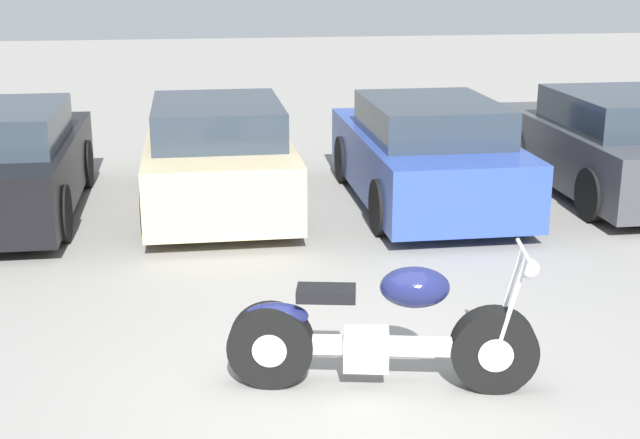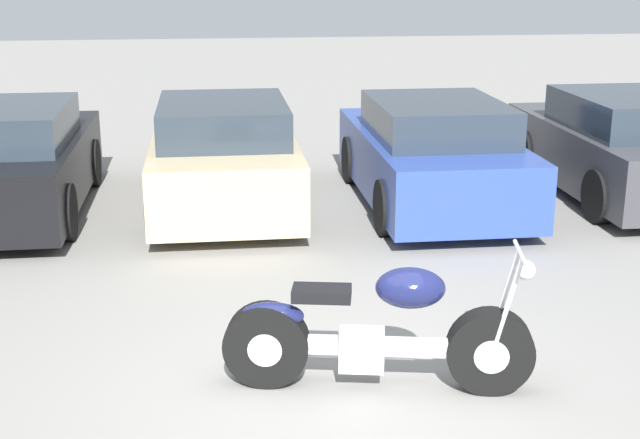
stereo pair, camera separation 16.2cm
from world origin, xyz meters
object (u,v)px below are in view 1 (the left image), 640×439
Objects in this scene: parked_car_dark_grey at (614,146)px; parked_car_champagne at (218,156)px; parked_car_black at (1,164)px; motorcycle at (380,334)px; parked_car_blue at (426,155)px.

parked_car_champagne is at bearing 178.66° from parked_car_dark_grey.
parked_car_champagne is at bearing 0.59° from parked_car_black.
parked_car_dark_grey reaches higher than motorcycle.
parked_car_champagne is (2.69, 0.03, 0.00)m from parked_car_black.
motorcycle is 0.57× the size of parked_car_black.
parked_car_black is (-3.70, 5.28, 0.23)m from motorcycle.
parked_car_black is 5.39m from parked_car_blue.
motorcycle is 6.45m from parked_car_black.
parked_car_blue is at bearing 71.45° from motorcycle.
parked_car_black is at bearing 177.17° from parked_car_blue.
motorcycle is 0.57× the size of parked_car_dark_grey.
parked_car_black is 1.00× the size of parked_car_dark_grey.
parked_car_black is 2.69m from parked_car_champagne.
motorcycle is 0.57× the size of parked_car_champagne.
parked_car_dark_grey is at bearing -1.34° from parked_car_champagne.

